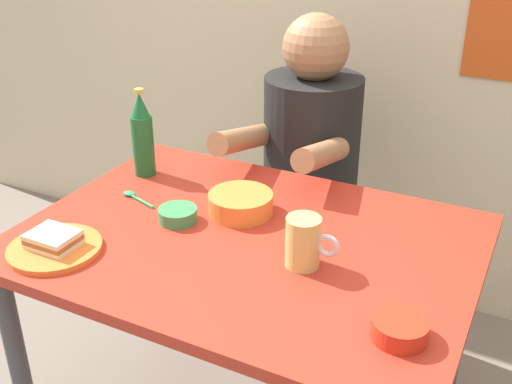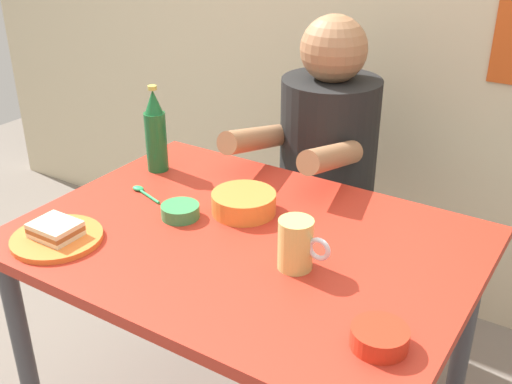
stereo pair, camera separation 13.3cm
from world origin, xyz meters
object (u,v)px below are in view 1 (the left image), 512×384
Objects in this scene: plate_orange at (55,248)px; beer_mug at (304,242)px; dip_bowl_green at (178,214)px; dining_table at (247,268)px; beer_bottle at (143,137)px; person_seated at (311,139)px; sandwich at (53,239)px; stool at (307,245)px.

plate_orange is 1.75× the size of beer_mug.
dip_bowl_green is at bearing 55.10° from plate_orange.
beer_bottle is (-0.44, 0.19, 0.21)m from dining_table.
beer_mug is at bearing -17.49° from dining_table.
sandwich is at bearing -107.98° from person_seated.
person_seated is 7.20× the size of dip_bowl_green.
person_seated reaches higher than beer_mug.
person_seated reaches higher than dip_bowl_green.
dining_table is at bearing 162.51° from beer_mug.
person_seated is 6.54× the size of sandwich.
beer_bottle is (-0.62, 0.25, 0.06)m from beer_mug.
person_seated is 0.56m from beer_bottle.
dip_bowl_green is at bearing -99.83° from person_seated.
person_seated is (-0.09, 0.62, 0.12)m from dining_table.
dining_table is 0.47m from plate_orange.
dining_table is 0.47m from sandwich.
dining_table is 8.73× the size of beer_mug.
dip_bowl_green is (-0.19, -0.01, 0.11)m from dining_table.
plate_orange is (-0.29, -0.88, -0.02)m from person_seated.
beer_mug reaches higher than dining_table.
beer_mug is (0.17, -0.05, 0.15)m from dining_table.
beer_mug is (0.55, 0.21, 0.05)m from plate_orange.
sandwich reaches higher than plate_orange.
sandwich reaches higher than stool.
plate_orange is at bearing -159.00° from beer_mug.
dip_bowl_green is (0.18, 0.25, 0.01)m from plate_orange.
beer_mug reaches higher than dip_bowl_green.
person_seated reaches higher than beer_bottle.
stool is at bearing 110.74° from beer_mug.
dip_bowl_green is (0.18, 0.25, -0.01)m from sandwich.
stool is 0.76m from beer_bottle.
stool is (-0.09, 0.63, -0.30)m from dining_table.
sandwich is at bearing -159.00° from beer_mug.
stool is at bearing 90.00° from person_seated.
dining_table is 0.23m from dip_bowl_green.
beer_mug is (0.55, 0.21, 0.03)m from sandwich.
stool is 1.03m from sandwich.
plate_orange is 0.84× the size of beer_bottle.
plate_orange is at bearing -81.30° from beer_bottle.
stool is 1.72× the size of beer_bottle.
plate_orange is 0.59m from beer_mug.
sandwich is at bearing 0.00° from plate_orange.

